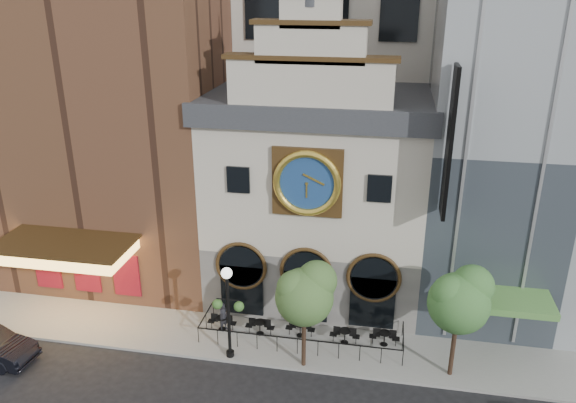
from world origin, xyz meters
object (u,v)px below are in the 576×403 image
Objects in this scene: bistro_1 at (260,326)px; bistro_2 at (300,328)px; bistro_4 at (384,337)px; tree_left at (306,292)px; pedestrian at (224,317)px; lamppost at (228,303)px; bistro_3 at (345,335)px; tree_right at (460,298)px; bistro_0 at (222,322)px.

bistro_2 is (2.18, 0.21, 0.00)m from bistro_1.
tree_left is at bearing -148.64° from bistro_4.
bistro_1 is 0.95× the size of pedestrian.
bistro_4 is 8.67m from pedestrian.
lamppost is (0.97, -2.17, 2.30)m from pedestrian.
lamppost is (-7.69, -2.39, 2.66)m from bistro_4.
tree_left reaches higher than bistro_2.
bistro_1 is 1.00× the size of bistro_2.
pedestrian reaches higher than bistro_1.
bistro_4 is at bearing 17.77° from lamppost.
tree_left is (3.84, 0.04, 0.99)m from lamppost.
lamppost reaches higher than bistro_3.
tree_right reaches higher than tree_left.
lamppost is at bearing -116.05° from bistro_1.
tree_left is 0.98× the size of tree_right.
tree_right is (5.33, -1.55, 3.76)m from bistro_3.
tree_right reaches higher than bistro_1.
bistro_4 is at bearing 5.49° from bistro_3.
lamppost is at bearing -63.52° from bistro_0.
pedestrian is at bearing 179.50° from bistro_1.
pedestrian is at bearing -177.31° from bistro_2.
bistro_3 is (6.72, 0.00, 0.00)m from bistro_0.
tree_left is (-3.86, -2.35, 3.65)m from bistro_4.
tree_right is at bearing 4.84° from tree_left.
tree_left is 7.15m from tree_right.
bistro_0 is 0.39m from pedestrian.
bistro_3 is 4.60m from tree_left.
pedestrian is at bearing 114.53° from lamppost.
bistro_3 is at bearing 21.76° from lamppost.
bistro_0 is at bearing -178.69° from bistro_4.
tree_left is at bearing 1.08° from lamppost.
lamppost is at bearing -126.88° from pedestrian.
bistro_2 is 1.00× the size of bistro_3.
bistro_1 is 1.00× the size of bistro_3.
bistro_3 is 6.70m from tree_right.
bistro_1 is at bearing -0.90° from bistro_0.
lamppost is at bearing -179.46° from tree_left.
bistro_0 is at bearing 111.74° from pedestrian.
bistro_0 and bistro_3 have the same top height.
tree_left is at bearing -175.16° from tree_right.
bistro_3 is (4.58, 0.04, 0.00)m from bistro_1.
tree_left is (4.80, -2.13, 3.28)m from pedestrian.
bistro_1 is 2.05m from pedestrian.
bistro_0 is 6.72m from bistro_3.
bistro_1 is 0.31× the size of lamppost.
bistro_1 is 4.58m from bistro_3.
tree_right reaches higher than bistro_2.
pedestrian is at bearing -7.39° from bistro_0.
tree_right is (3.27, -1.75, 3.76)m from bistro_4.
tree_left reaches higher than pedestrian.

